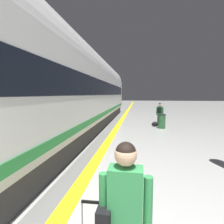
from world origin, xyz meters
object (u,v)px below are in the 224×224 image
object	(u,v)px
waste_bin	(162,121)
passenger_near	(160,112)
traveller_foreground	(124,212)
high_speed_train	(71,87)
duffel_bag_near	(155,124)

from	to	relation	value
waste_bin	passenger_near	bearing A→B (deg)	93.48
passenger_near	traveller_foreground	bearing A→B (deg)	-98.68
high_speed_train	traveller_foreground	size ratio (longest dim) A/B	15.99
traveller_foreground	waste_bin	bearing A→B (deg)	80.33
traveller_foreground	duffel_bag_near	xyz separation A→B (m)	(1.27, 10.21, -0.82)
duffel_bag_near	waste_bin	bearing A→B (deg)	-59.62
traveller_foreground	passenger_near	size ratio (longest dim) A/B	1.07
passenger_near	waste_bin	bearing A→B (deg)	-86.52
high_speed_train	traveller_foreground	distance (m)	7.92
traveller_foreground	high_speed_train	bearing A→B (deg)	115.13
waste_bin	high_speed_train	bearing A→B (deg)	-152.64
high_speed_train	traveller_foreground	xyz separation A→B (m)	(3.30, -7.04, -1.52)
duffel_bag_near	waste_bin	size ratio (longest dim) A/B	0.48
traveller_foreground	duffel_bag_near	world-z (taller)	traveller_foreground
high_speed_train	waste_bin	size ratio (longest dim) A/B	29.66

